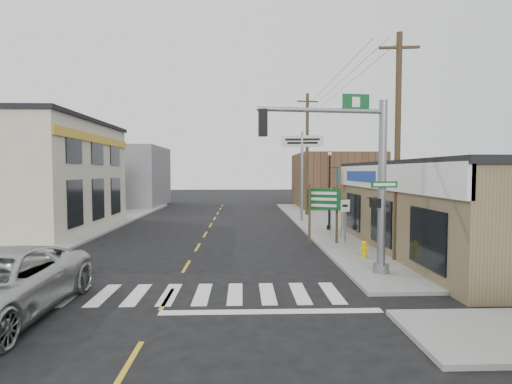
{
  "coord_description": "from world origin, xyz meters",
  "views": [
    {
      "loc": [
        2.24,
        -11.69,
        3.77
      ],
      "look_at": [
        2.86,
        6.86,
        2.8
      ],
      "focal_mm": 28.0,
      "sensor_mm": 36.0,
      "label": 1
    }
  ],
  "objects_px": {
    "fire_hydrant": "(364,249)",
    "bare_tree": "(424,170)",
    "lamp_post": "(330,185)",
    "guide_sign": "(323,205)",
    "utility_pole_far": "(307,153)",
    "utility_pole_near": "(398,145)",
    "traffic_signal_pole": "(361,168)",
    "dance_center_sign": "(302,153)"
  },
  "relations": [
    {
      "from": "dance_center_sign",
      "to": "bare_tree",
      "type": "relative_size",
      "value": 1.39
    },
    {
      "from": "traffic_signal_pole",
      "to": "lamp_post",
      "type": "xyz_separation_m",
      "value": [
        1.23,
        10.54,
        -0.96
      ]
    },
    {
      "from": "bare_tree",
      "to": "utility_pole_near",
      "type": "distance_m",
      "value": 1.45
    },
    {
      "from": "traffic_signal_pole",
      "to": "utility_pole_near",
      "type": "relative_size",
      "value": 0.69
    },
    {
      "from": "dance_center_sign",
      "to": "utility_pole_far",
      "type": "relative_size",
      "value": 0.65
    },
    {
      "from": "traffic_signal_pole",
      "to": "dance_center_sign",
      "type": "height_order",
      "value": "dance_center_sign"
    },
    {
      "from": "guide_sign",
      "to": "bare_tree",
      "type": "xyz_separation_m",
      "value": [
        3.16,
        -4.21,
        1.76
      ]
    },
    {
      "from": "traffic_signal_pole",
      "to": "utility_pole_far",
      "type": "distance_m",
      "value": 19.25
    },
    {
      "from": "bare_tree",
      "to": "utility_pole_near",
      "type": "relative_size",
      "value": 0.51
    },
    {
      "from": "lamp_post",
      "to": "fire_hydrant",
      "type": "bearing_deg",
      "value": -106.4
    },
    {
      "from": "utility_pole_far",
      "to": "guide_sign",
      "type": "bearing_deg",
      "value": -102.31
    },
    {
      "from": "utility_pole_far",
      "to": "dance_center_sign",
      "type": "bearing_deg",
      "value": -110.69
    },
    {
      "from": "lamp_post",
      "to": "utility_pole_near",
      "type": "bearing_deg",
      "value": -98.41
    },
    {
      "from": "fire_hydrant",
      "to": "dance_center_sign",
      "type": "height_order",
      "value": "dance_center_sign"
    },
    {
      "from": "fire_hydrant",
      "to": "bare_tree",
      "type": "height_order",
      "value": "bare_tree"
    },
    {
      "from": "fire_hydrant",
      "to": "bare_tree",
      "type": "bearing_deg",
      "value": -21.49
    },
    {
      "from": "dance_center_sign",
      "to": "utility_pole_near",
      "type": "xyz_separation_m",
      "value": [
        1.96,
        -12.93,
        -0.21
      ]
    },
    {
      "from": "traffic_signal_pole",
      "to": "fire_hydrant",
      "type": "distance_m",
      "value": 4.28
    },
    {
      "from": "guide_sign",
      "to": "fire_hydrant",
      "type": "xyz_separation_m",
      "value": [
        1.06,
        -3.39,
        -1.54
      ]
    },
    {
      "from": "lamp_post",
      "to": "utility_pole_far",
      "type": "bearing_deg",
      "value": 76.32
    },
    {
      "from": "traffic_signal_pole",
      "to": "guide_sign",
      "type": "bearing_deg",
      "value": 84.7
    },
    {
      "from": "guide_sign",
      "to": "dance_center_sign",
      "type": "distance_m",
      "value": 9.61
    },
    {
      "from": "lamp_post",
      "to": "bare_tree",
      "type": "height_order",
      "value": "lamp_post"
    },
    {
      "from": "traffic_signal_pole",
      "to": "fire_hydrant",
      "type": "height_order",
      "value": "traffic_signal_pole"
    },
    {
      "from": "guide_sign",
      "to": "utility_pole_far",
      "type": "distance_m",
      "value": 13.77
    },
    {
      "from": "utility_pole_near",
      "to": "utility_pole_far",
      "type": "relative_size",
      "value": 0.91
    },
    {
      "from": "fire_hydrant",
      "to": "traffic_signal_pole",
      "type": "bearing_deg",
      "value": -110.26
    },
    {
      "from": "bare_tree",
      "to": "utility_pole_near",
      "type": "height_order",
      "value": "utility_pole_near"
    },
    {
      "from": "guide_sign",
      "to": "fire_hydrant",
      "type": "distance_m",
      "value": 3.87
    },
    {
      "from": "traffic_signal_pole",
      "to": "utility_pole_near",
      "type": "bearing_deg",
      "value": 37.76
    },
    {
      "from": "lamp_post",
      "to": "dance_center_sign",
      "type": "xyz_separation_m",
      "value": [
        -1.11,
        4.44,
        2.12
      ]
    },
    {
      "from": "traffic_signal_pole",
      "to": "dance_center_sign",
      "type": "distance_m",
      "value": 15.02
    },
    {
      "from": "utility_pole_near",
      "to": "utility_pole_far",
      "type": "distance_m",
      "value": 17.15
    },
    {
      "from": "guide_sign",
      "to": "utility_pole_far",
      "type": "relative_size",
      "value": 0.3
    },
    {
      "from": "lamp_post",
      "to": "bare_tree",
      "type": "distance_m",
      "value": 9.12
    },
    {
      "from": "traffic_signal_pole",
      "to": "guide_sign",
      "type": "relative_size",
      "value": 2.12
    },
    {
      "from": "lamp_post",
      "to": "utility_pole_near",
      "type": "distance_m",
      "value": 8.74
    },
    {
      "from": "fire_hydrant",
      "to": "utility_pole_far",
      "type": "relative_size",
      "value": 0.07
    },
    {
      "from": "guide_sign",
      "to": "lamp_post",
      "type": "height_order",
      "value": "lamp_post"
    },
    {
      "from": "bare_tree",
      "to": "utility_pole_far",
      "type": "relative_size",
      "value": 0.47
    },
    {
      "from": "traffic_signal_pole",
      "to": "dance_center_sign",
      "type": "xyz_separation_m",
      "value": [
        0.12,
        14.97,
        1.17
      ]
    },
    {
      "from": "traffic_signal_pole",
      "to": "utility_pole_far",
      "type": "xyz_separation_m",
      "value": [
        1.17,
        19.16,
        1.4
      ]
    }
  ]
}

